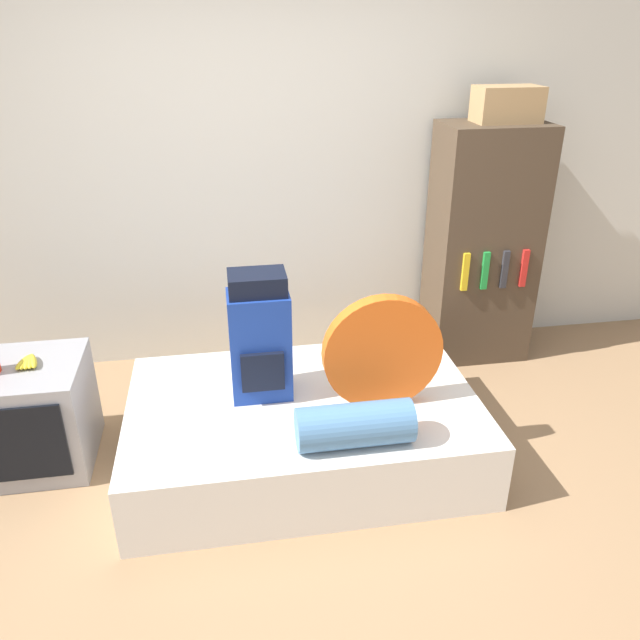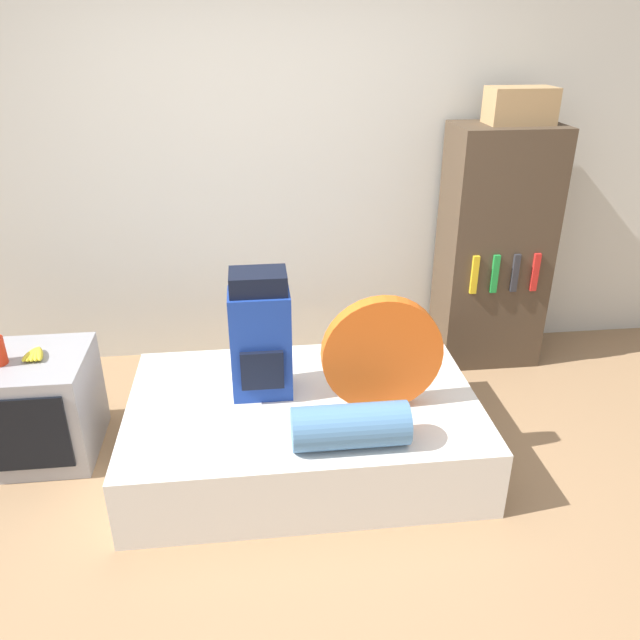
{
  "view_description": "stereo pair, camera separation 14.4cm",
  "coord_description": "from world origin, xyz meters",
  "px_view_note": "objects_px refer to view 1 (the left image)",
  "views": [
    {
      "loc": [
        -0.26,
        -2.23,
        2.16
      ],
      "look_at": [
        0.2,
        0.48,
        0.82
      ],
      "focal_mm": 35.0,
      "sensor_mm": 36.0,
      "label": 1
    },
    {
      "loc": [
        -0.12,
        -2.25,
        2.16
      ],
      "look_at": [
        0.2,
        0.48,
        0.82
      ],
      "focal_mm": 35.0,
      "sensor_mm": 36.0,
      "label": 2
    }
  ],
  "objects_px": {
    "backpack": "(260,338)",
    "cardboard_box": "(507,104)",
    "television": "(31,415)",
    "sleeping_roll": "(355,425)",
    "bookshelf": "(482,246)",
    "tent_bag": "(382,353)"
  },
  "relations": [
    {
      "from": "backpack",
      "to": "television",
      "type": "relative_size",
      "value": 1.16
    },
    {
      "from": "bookshelf",
      "to": "television",
      "type": "bearing_deg",
      "value": -164.13
    },
    {
      "from": "sleeping_roll",
      "to": "cardboard_box",
      "type": "relative_size",
      "value": 1.37
    },
    {
      "from": "backpack",
      "to": "sleeping_roll",
      "type": "distance_m",
      "value": 0.67
    },
    {
      "from": "backpack",
      "to": "cardboard_box",
      "type": "distance_m",
      "value": 2.1
    },
    {
      "from": "sleeping_roll",
      "to": "bookshelf",
      "type": "bearing_deg",
      "value": 50.3
    },
    {
      "from": "sleeping_roll",
      "to": "backpack",
      "type": "bearing_deg",
      "value": 127.45
    },
    {
      "from": "backpack",
      "to": "cardboard_box",
      "type": "relative_size",
      "value": 1.72
    },
    {
      "from": "tent_bag",
      "to": "sleeping_roll",
      "type": "distance_m",
      "value": 0.41
    },
    {
      "from": "backpack",
      "to": "cardboard_box",
      "type": "height_order",
      "value": "cardboard_box"
    },
    {
      "from": "cardboard_box",
      "to": "tent_bag",
      "type": "bearing_deg",
      "value": -132.63
    },
    {
      "from": "cardboard_box",
      "to": "television",
      "type": "bearing_deg",
      "value": -164.37
    },
    {
      "from": "backpack",
      "to": "bookshelf",
      "type": "bearing_deg",
      "value": 30.21
    },
    {
      "from": "tent_bag",
      "to": "television",
      "type": "height_order",
      "value": "tent_bag"
    },
    {
      "from": "bookshelf",
      "to": "tent_bag",
      "type": "bearing_deg",
      "value": -131.2
    },
    {
      "from": "sleeping_roll",
      "to": "television",
      "type": "distance_m",
      "value": 1.72
    },
    {
      "from": "sleeping_roll",
      "to": "tent_bag",
      "type": "bearing_deg",
      "value": 56.39
    },
    {
      "from": "backpack",
      "to": "sleeping_roll",
      "type": "relative_size",
      "value": 1.26
    },
    {
      "from": "television",
      "to": "cardboard_box",
      "type": "bearing_deg",
      "value": 15.63
    },
    {
      "from": "tent_bag",
      "to": "cardboard_box",
      "type": "bearing_deg",
      "value": 47.37
    },
    {
      "from": "tent_bag",
      "to": "bookshelf",
      "type": "height_order",
      "value": "bookshelf"
    },
    {
      "from": "backpack",
      "to": "cardboard_box",
      "type": "xyz_separation_m",
      "value": [
        1.61,
        0.91,
        0.99
      ]
    }
  ]
}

